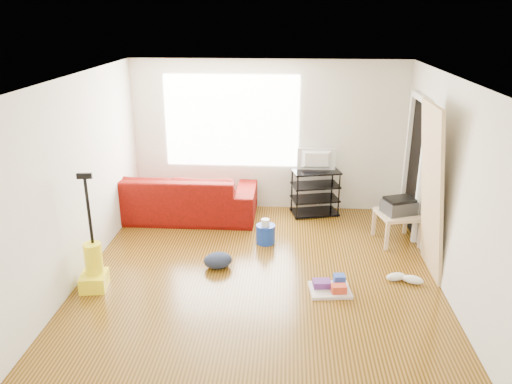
# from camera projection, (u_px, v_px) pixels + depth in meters

# --- Properties ---
(room) EXTENTS (4.51, 5.01, 2.51)m
(room) POSITION_uv_depth(u_px,v_px,m) (266.00, 182.00, 6.04)
(room) COLOR #3F2708
(room) RESTS_ON ground
(sofa) EXTENTS (2.59, 1.01, 0.76)m
(sofa) POSITION_uv_depth(u_px,v_px,m) (178.00, 217.00, 8.25)
(sofa) COLOR #3A0803
(sofa) RESTS_ON ground
(tv_stand) EXTENTS (0.84, 0.60, 0.76)m
(tv_stand) POSITION_uv_depth(u_px,v_px,m) (315.00, 192.00, 8.23)
(tv_stand) COLOR black
(tv_stand) RESTS_ON ground
(tv) EXTENTS (0.62, 0.08, 0.36)m
(tv) POSITION_uv_depth(u_px,v_px,m) (316.00, 160.00, 8.04)
(tv) COLOR black
(tv) RESTS_ON tv_stand
(side_table) EXTENTS (0.66, 0.66, 0.45)m
(side_table) POSITION_uv_depth(u_px,v_px,m) (398.00, 217.00, 7.25)
(side_table) COLOR tan
(side_table) RESTS_ON ground
(printer) EXTENTS (0.53, 0.47, 0.23)m
(printer) POSITION_uv_depth(u_px,v_px,m) (399.00, 206.00, 7.19)
(printer) COLOR #2E2E2F
(printer) RESTS_ON side_table
(bucket) EXTENTS (0.35, 0.35, 0.28)m
(bucket) POSITION_uv_depth(u_px,v_px,m) (266.00, 243.00, 7.33)
(bucket) COLOR #1132A3
(bucket) RESTS_ON ground
(toilet_paper) EXTENTS (0.12, 0.12, 0.11)m
(toilet_paper) POSITION_uv_depth(u_px,v_px,m) (265.00, 231.00, 7.23)
(toilet_paper) COLOR silver
(toilet_paper) RESTS_ON bucket
(cleaning_tray) EXTENTS (0.53, 0.44, 0.17)m
(cleaning_tray) POSITION_uv_depth(u_px,v_px,m) (331.00, 287.00, 6.05)
(cleaning_tray) COLOR silver
(cleaning_tray) RESTS_ON ground
(backpack) EXTENTS (0.46, 0.41, 0.21)m
(backpack) POSITION_uv_depth(u_px,v_px,m) (218.00, 267.00, 6.63)
(backpack) COLOR #192135
(backpack) RESTS_ON ground
(sneakers) EXTENTS (0.48, 0.25, 0.11)m
(sneakers) POSITION_uv_depth(u_px,v_px,m) (404.00, 278.00, 6.25)
(sneakers) COLOR white
(sneakers) RESTS_ON ground
(vacuum) EXTENTS (0.35, 0.39, 1.46)m
(vacuum) POSITION_uv_depth(u_px,v_px,m) (94.00, 267.00, 6.07)
(vacuum) COLOR yellow
(vacuum) RESTS_ON ground
(door_panel) EXTENTS (0.27, 0.88, 2.19)m
(door_panel) POSITION_uv_depth(u_px,v_px,m) (422.00, 269.00, 6.57)
(door_panel) COLOR tan
(door_panel) RESTS_ON ground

